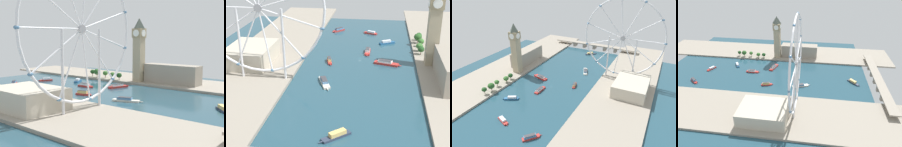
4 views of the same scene
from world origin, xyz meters
TOP-DOWN VIEW (x-y plane):
  - ground_plane at (0.00, 0.00)m, footprint 388.11×388.11m
  - riverbank_left at (-109.06, 0.00)m, footprint 90.00×520.00m
  - riverbank_right at (109.06, 0.00)m, footprint 90.00×520.00m
  - clock_tower at (-79.44, 15.15)m, footprint 15.80×15.80m
  - parliament_block at (-91.82, 61.88)m, footprint 22.00×77.46m
  - tree_row_embankment at (-72.34, -42.79)m, footprint 11.75×64.25m
  - ferris_wheel at (91.44, 75.39)m, footprint 129.74×3.20m
  - riverside_hall at (120.37, 36.04)m, footprint 47.61×64.62m
  - river_bridge at (-0.00, 209.66)m, footprint 200.11×15.23m
  - tour_boat_0 at (-31.19, 16.45)m, footprint 32.12×14.74m
  - tour_boat_1 at (-32.34, -61.12)m, footprint 23.51×15.23m
  - tour_boat_2 at (-8.11, -21.18)m, footprint 6.36×27.49m
  - tour_boat_3 at (29.73, 76.28)m, footprint 16.24×32.40m
  - tour_boat_4 at (33.90, 17.63)m, footprint 8.53×21.54m
  - tour_boat_5 at (40.36, -114.58)m, footprint 18.15×20.28m
  - tour_boat_6 at (-8.26, -105.82)m, footprint 22.12×12.52m
  - tour_boat_7 at (5.20, 168.12)m, footprint 23.20×20.84m

SIDE VIEW (x-z plane):
  - ground_plane at x=0.00m, z-range 0.00..0.00m
  - riverbank_left at x=-109.06m, z-range 0.00..3.00m
  - riverbank_right at x=109.06m, z-range 0.00..3.00m
  - tour_boat_6 at x=-8.26m, z-range -0.43..4.04m
  - tour_boat_3 at x=29.73m, z-range -0.49..4.20m
  - tour_boat_7 at x=5.20m, z-range -0.50..4.54m
  - tour_boat_1 at x=-32.34m, z-range -0.49..4.65m
  - tour_boat_0 at x=-31.19m, z-range -0.53..4.79m
  - tour_boat_2 at x=-8.11m, z-range -0.49..4.75m
  - tour_boat_5 at x=40.36m, z-range -0.43..4.86m
  - tour_boat_4 at x=33.90m, z-range -0.50..5.10m
  - river_bridge at x=0.00m, z-range 2.44..13.56m
  - tree_row_embankment at x=-72.34m, z-range 3.94..17.28m
  - riverside_hall at x=120.37m, z-range 3.00..22.06m
  - parliament_block at x=-91.82m, z-range 3.00..28.76m
  - clock_tower at x=-79.44m, z-range 4.97..94.50m
  - ferris_wheel at x=91.44m, z-range 5.46..140.27m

